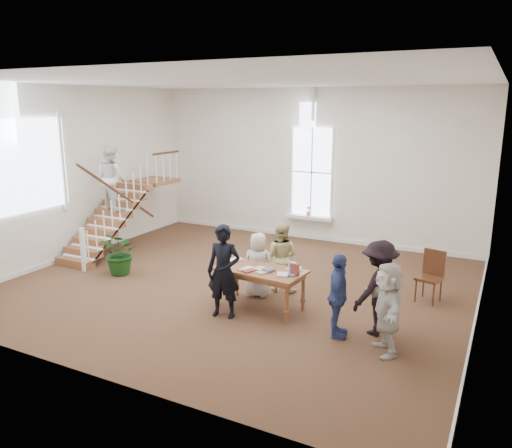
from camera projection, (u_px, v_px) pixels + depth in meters
The scene contains 12 objects.
ground at pixel (240, 284), 11.45m from camera, with size 10.00×10.00×0.00m, color #4B2E1D.
room_shell at pixel (310, 226), 15.15m from camera, with size 10.49×10.00×10.00m.
staircase at pixel (114, 194), 13.65m from camera, with size 1.10×4.10×2.92m.
library_table at pixel (260, 273), 9.91m from camera, with size 1.85×1.03×0.90m.
police_officer at pixel (224, 272), 9.51m from camera, with size 0.66×0.44×1.82m, color black.
elderly_woman at pixel (258, 265), 10.60m from camera, with size 0.68×0.44×1.39m, color beige.
person_yellow at pixel (281, 257), 10.88m from camera, with size 0.75×0.59×1.55m, color #CCBD7F.
woman_cluster_a at pixel (338, 296), 8.70m from camera, with size 0.89×0.37×1.52m, color #354580.
woman_cluster_b at pixel (379, 288), 8.79m from camera, with size 1.11×0.64×1.73m, color black.
woman_cluster_c at pixel (387, 308), 8.12m from camera, with size 1.45×0.46×1.57m, color beige.
floor_plant at pixel (121, 253), 11.99m from camera, with size 0.96×0.83×1.07m, color #143E13.
side_chair at pixel (431, 273), 10.36m from camera, with size 0.57×0.57×1.08m.
Camera 1 is at (5.27, -9.45, 4.02)m, focal length 35.00 mm.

